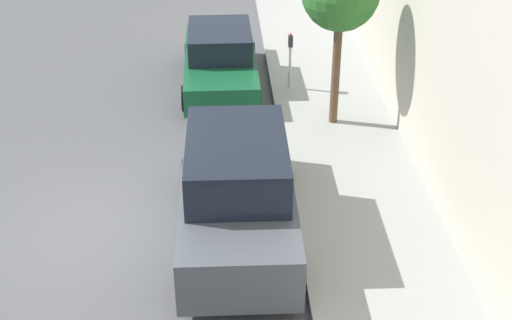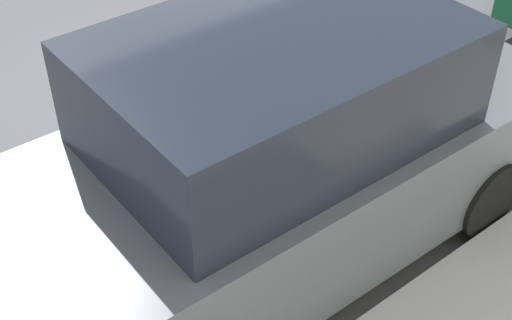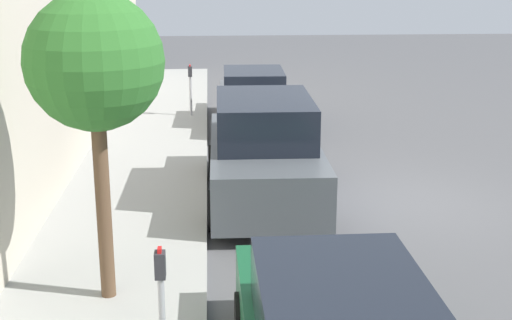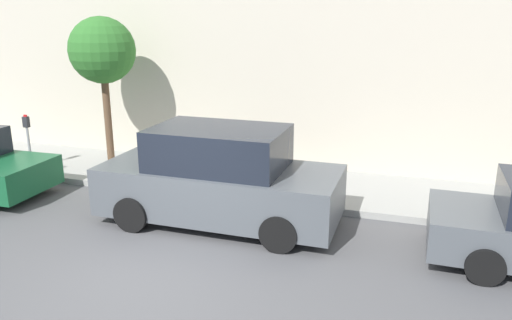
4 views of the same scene
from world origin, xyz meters
name	(u,v)px [view 4 (image 4 of 4)]	position (x,y,z in m)	size (l,w,h in m)	color
ground_plane	(152,277)	(0.00, 0.00, 0.00)	(60.00, 60.00, 0.00)	#515154
sidewalk	(247,181)	(4.86, 0.00, 0.07)	(2.72, 32.00, 0.15)	#9E9E99
parked_suv_second	(220,179)	(2.43, -0.24, 0.93)	(2.08, 4.82, 1.98)	#4C5156
parking_meter_far	(28,136)	(3.95, 5.76, 1.04)	(0.11, 0.15, 1.45)	#ADADB2
street_tree	(102,52)	(4.79, 3.85, 3.20)	(1.69, 1.69, 3.93)	brown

